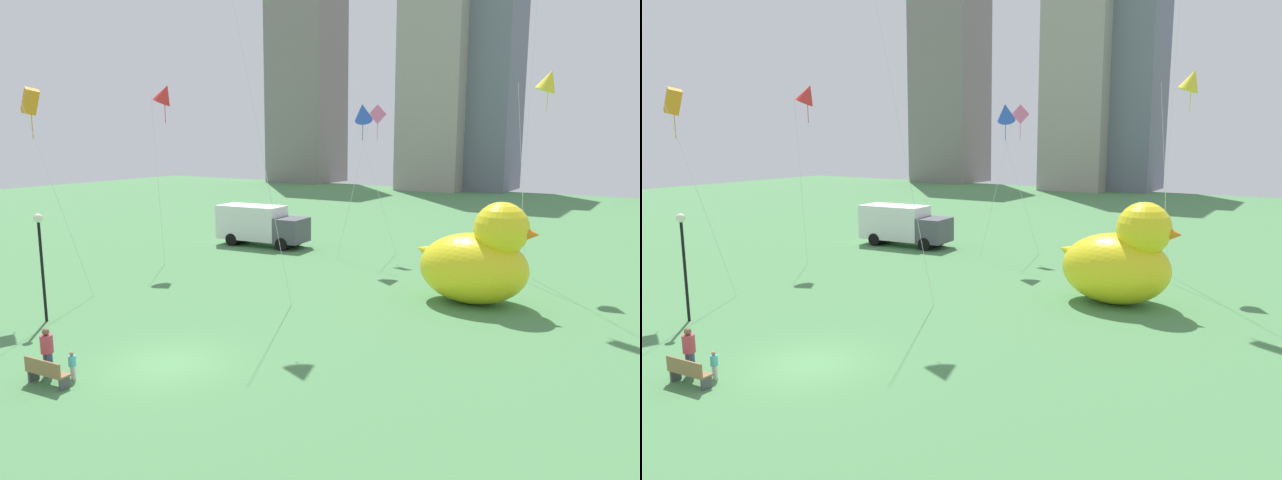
{
  "view_description": "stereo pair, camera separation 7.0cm",
  "coord_description": "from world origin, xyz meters",
  "views": [
    {
      "loc": [
        14.7,
        -13.85,
        7.86
      ],
      "look_at": [
        3.21,
        4.9,
        3.93
      ],
      "focal_mm": 33.21,
      "sensor_mm": 36.0,
      "label": 1
    },
    {
      "loc": [
        14.76,
        -13.82,
        7.86
      ],
      "look_at": [
        3.21,
        4.9,
        3.93
      ],
      "focal_mm": 33.21,
      "sensor_mm": 36.0,
      "label": 2
    }
  ],
  "objects": [
    {
      "name": "lamppost",
      "position": [
        -7.92,
        0.72,
        3.22
      ],
      "size": [
        0.38,
        0.38,
        4.64
      ],
      "color": "black",
      "rests_on": "ground"
    },
    {
      "name": "park_bench",
      "position": [
        -1.91,
        -3.33,
        0.47
      ],
      "size": [
        1.63,
        0.57,
        0.9
      ],
      "color": "olive",
      "rests_on": "ground"
    },
    {
      "name": "person_adult",
      "position": [
        -2.58,
        -2.8,
        0.9
      ],
      "size": [
        0.4,
        0.4,
        1.64
      ],
      "color": "#38476B",
      "rests_on": "ground"
    },
    {
      "name": "city_skyline",
      "position": [
        -14.08,
        70.79,
        17.19
      ],
      "size": [
        87.24,
        18.22,
        40.67
      ],
      "color": "gray",
      "rests_on": "ground"
    },
    {
      "name": "box_truck",
      "position": [
        -10.77,
        19.58,
        1.46
      ],
      "size": [
        6.76,
        2.84,
        2.85
      ],
      "color": "white",
      "rests_on": "ground"
    },
    {
      "name": "giant_inflatable_duck",
      "position": [
        6.88,
        13.04,
        2.07
      ],
      "size": [
        5.88,
        3.77,
        4.87
      ],
      "color": "yellow",
      "rests_on": "ground"
    },
    {
      "name": "kite_orange",
      "position": [
        -10.99,
        2.8,
        9.31
      ],
      "size": [
        2.14,
        3.06,
        10.02
      ],
      "color": "silver",
      "rests_on": "ground"
    },
    {
      "name": "kite_blue",
      "position": [
        -2.16,
        18.66,
        9.18
      ],
      "size": [
        2.39,
        2.52,
        9.95
      ],
      "color": "silver",
      "rests_on": "ground"
    },
    {
      "name": "ground_plane",
      "position": [
        0.0,
        0.0,
        0.0
      ],
      "size": [
        140.0,
        140.0,
        0.0
      ],
      "primitive_type": "plane",
      "color": "#4C854D"
    },
    {
      "name": "kite_pink",
      "position": [
        -2.87,
        22.12,
        8.82
      ],
      "size": [
        2.58,
        1.92,
        9.83
      ],
      "color": "silver",
      "rests_on": "ground"
    },
    {
      "name": "person_child",
      "position": [
        -1.62,
        -2.58,
        0.53
      ],
      "size": [
        0.23,
        0.23,
        0.96
      ],
      "color": "silver",
      "rests_on": "ground"
    },
    {
      "name": "kite_red",
      "position": [
        -12.25,
        12.28,
        10.23
      ],
      "size": [
        1.79,
        1.68,
        10.97
      ],
      "color": "silver",
      "rests_on": "ground"
    },
    {
      "name": "kite_yellow",
      "position": [
        8.16,
        20.02,
        10.67
      ],
      "size": [
        2.43,
        2.33,
        11.38
      ],
      "color": "silver",
      "rests_on": "ground"
    }
  ]
}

